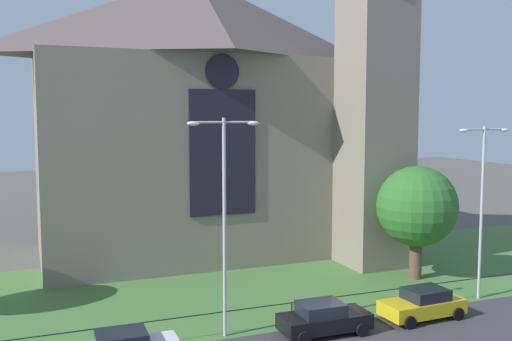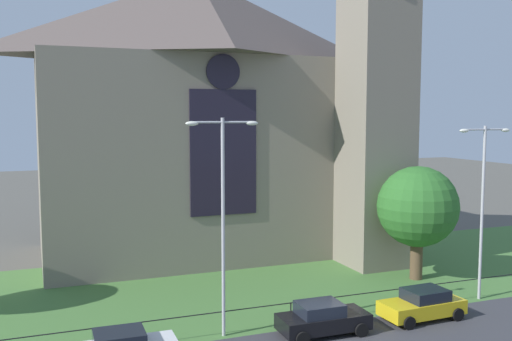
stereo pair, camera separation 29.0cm
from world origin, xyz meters
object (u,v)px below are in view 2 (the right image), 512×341
object	(u,v)px
church_building	(210,112)
parked_car_yellow	(423,304)
streetlamp_near	(223,202)
tree_right_near	(418,207)
parked_car_black	(322,319)
streetlamp_far	(483,192)

from	to	relation	value
church_building	parked_car_yellow	distance (m)	20.62
streetlamp_near	tree_right_near	bearing A→B (deg)	17.86
parked_car_black	parked_car_yellow	bearing A→B (deg)	0.86
streetlamp_far	parked_car_black	distance (m)	11.78
church_building	streetlamp_near	world-z (taller)	church_building
church_building	tree_right_near	world-z (taller)	church_building
church_building	streetlamp_far	world-z (taller)	church_building
parked_car_black	parked_car_yellow	size ratio (longest dim) A/B	0.99
streetlamp_near	streetlamp_far	world-z (taller)	streetlamp_near
tree_right_near	streetlamp_far	bearing A→B (deg)	-79.41
church_building	parked_car_black	xyz separation A→B (m)	(0.11, -17.37, -9.53)
church_building	parked_car_yellow	world-z (taller)	church_building
parked_car_yellow	streetlamp_far	bearing A→B (deg)	-165.19
church_building	parked_car_black	distance (m)	19.81
church_building	streetlamp_far	bearing A→B (deg)	-56.34
streetlamp_far	parked_car_black	size ratio (longest dim) A/B	2.25
tree_right_near	parked_car_black	size ratio (longest dim) A/B	1.66
parked_car_black	streetlamp_far	bearing A→B (deg)	9.05
church_building	parked_car_yellow	xyz separation A→B (m)	(5.67, -17.38, -9.53)
tree_right_near	parked_car_yellow	size ratio (longest dim) A/B	1.64
streetlamp_far	parked_car_black	xyz separation A→B (m)	(-10.47, -1.48, -5.19)
parked_car_black	parked_car_yellow	xyz separation A→B (m)	(5.57, -0.01, 0.00)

